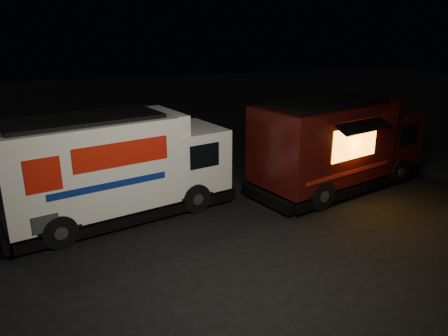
# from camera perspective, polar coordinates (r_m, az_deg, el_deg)

# --- Properties ---
(ground) EXTENTS (80.00, 80.00, 0.00)m
(ground) POSITION_cam_1_polar(r_m,az_deg,el_deg) (13.24, 1.49, -7.87)
(ground) COLOR black
(ground) RESTS_ON ground
(white_truck) EXTENTS (7.69, 4.22, 3.31)m
(white_truck) POSITION_cam_1_polar(r_m,az_deg,el_deg) (13.92, -13.53, 0.29)
(white_truck) COLOR silver
(white_truck) RESTS_ON ground
(red_truck) EXTENTS (7.61, 4.48, 3.34)m
(red_truck) POSITION_cam_1_polar(r_m,az_deg,el_deg) (16.59, 14.88, 3.13)
(red_truck) COLOR #3B0B0A
(red_truck) RESTS_ON ground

